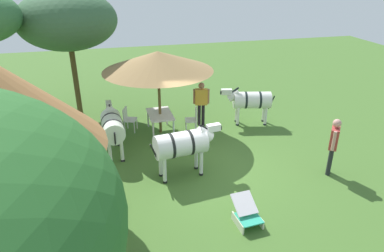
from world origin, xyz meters
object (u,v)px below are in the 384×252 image
object	(u,v)px
patio_chair_near_hut	(128,118)
zebra_toward_hut	(250,100)
striped_lounge_chair	(247,214)
guest_beside_umbrella	(201,100)
shade_umbrella	(158,61)
patio_dining_table	(160,116)
patio_chair_west_end	(193,118)
standing_watcher	(334,142)
acacia_tree_left_background	(67,20)
zebra_by_umbrella	(112,126)
zebra_nearest_camera	(182,144)

from	to	relation	value
patio_chair_near_hut	zebra_toward_hut	bearing A→B (deg)	104.57
striped_lounge_chair	guest_beside_umbrella	bearing A→B (deg)	-99.54
shade_umbrella	striped_lounge_chair	bearing A→B (deg)	-167.64
patio_dining_table	patio_chair_near_hut	xyz separation A→B (m)	(0.41, 1.13, -0.13)
patio_chair_west_end	standing_watcher	xyz separation A→B (m)	(-3.78, -3.18, 0.53)
acacia_tree_left_background	patio_dining_table	bearing A→B (deg)	-131.30
patio_chair_near_hut	zebra_by_umbrella	xyz separation A→B (m)	(-1.61, 0.59, 0.46)
patio_chair_west_end	zebra_by_umbrella	distance (m)	3.10
patio_dining_table	patio_chair_near_hut	bearing A→B (deg)	69.92
shade_umbrella	zebra_toward_hut	xyz separation A→B (m)	(-0.03, -3.48, -1.73)
zebra_by_umbrella	standing_watcher	bearing A→B (deg)	-27.44
standing_watcher	zebra_nearest_camera	world-z (taller)	standing_watcher
patio_chair_near_hut	patio_chair_west_end	world-z (taller)	same
patio_chair_west_end	zebra_nearest_camera	distance (m)	3.04
standing_watcher	zebra_by_umbrella	world-z (taller)	standing_watcher
zebra_nearest_camera	acacia_tree_left_background	size ratio (longest dim) A/B	0.44
shade_umbrella	guest_beside_umbrella	world-z (taller)	shade_umbrella
patio_dining_table	acacia_tree_left_background	size ratio (longest dim) A/B	0.28
striped_lounge_chair	acacia_tree_left_background	world-z (taller)	acacia_tree_left_background
patio_dining_table	acacia_tree_left_background	bearing A→B (deg)	48.70
standing_watcher	acacia_tree_left_background	size ratio (longest dim) A/B	0.36
striped_lounge_chair	shade_umbrella	bearing A→B (deg)	-82.97
zebra_by_umbrella	zebra_toward_hut	world-z (taller)	zebra_by_umbrella
striped_lounge_chair	patio_dining_table	bearing A→B (deg)	-82.97
patio_chair_near_hut	zebra_nearest_camera	xyz separation A→B (m)	(-3.44, -1.29, 0.50)
striped_lounge_chair	acacia_tree_left_background	distance (m)	9.71
guest_beside_umbrella	striped_lounge_chair	size ratio (longest dim) A/B	1.98
patio_chair_near_hut	standing_watcher	world-z (taller)	standing_watcher
patio_dining_table	standing_watcher	world-z (taller)	standing_watcher
guest_beside_umbrella	acacia_tree_left_background	bearing A→B (deg)	-14.94
patio_chair_west_end	acacia_tree_left_background	world-z (taller)	acacia_tree_left_background
zebra_nearest_camera	zebra_toward_hut	xyz separation A→B (m)	(2.99, -3.31, -0.08)
zebra_toward_hut	acacia_tree_left_background	size ratio (longest dim) A/B	0.42
shade_umbrella	zebra_toward_hut	distance (m)	3.88
zebra_toward_hut	patio_dining_table	bearing A→B (deg)	102.24
standing_watcher	zebra_by_umbrella	xyz separation A→B (m)	(2.78, 6.08, -0.07)
patio_dining_table	zebra_by_umbrella	world-z (taller)	zebra_by_umbrella
shade_umbrella	patio_dining_table	world-z (taller)	shade_umbrella
patio_chair_west_end	zebra_toward_hut	bearing A→B (deg)	-76.07
patio_chair_near_hut	striped_lounge_chair	xyz separation A→B (m)	(-5.85, -2.32, -0.27)
standing_watcher	zebra_nearest_camera	distance (m)	4.31
zebra_toward_hut	zebra_by_umbrella	bearing A→B (deg)	115.35
shade_umbrella	zebra_nearest_camera	size ratio (longest dim) A/B	1.78
patio_dining_table	zebra_toward_hut	distance (m)	3.49
patio_dining_table	acacia_tree_left_background	xyz separation A→B (m)	(2.61, 2.97, 3.10)
shade_umbrella	zebra_nearest_camera	xyz separation A→B (m)	(-3.02, -0.16, -1.65)
patio_dining_table	zebra_by_umbrella	xyz separation A→B (m)	(-1.19, 1.72, 0.33)
zebra_toward_hut	acacia_tree_left_background	bearing A→B (deg)	80.49
patio_chair_near_hut	guest_beside_umbrella	xyz separation A→B (m)	(-0.16, -2.74, 0.51)
shade_umbrella	zebra_by_umbrella	size ratio (longest dim) A/B	1.78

